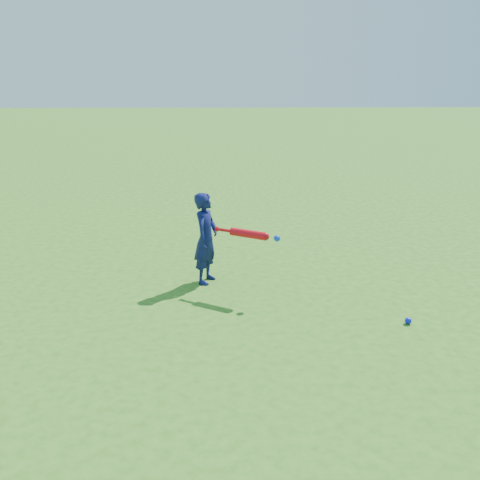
# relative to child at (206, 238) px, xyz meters

# --- Properties ---
(ground) EXTENTS (80.00, 80.00, 0.00)m
(ground) POSITION_rel_child_xyz_m (0.36, -0.53, -0.60)
(ground) COLOR #2F6B19
(ground) RESTS_ON ground
(child) EXTENTS (0.42, 0.51, 1.19)m
(child) POSITION_rel_child_xyz_m (0.00, 0.00, 0.00)
(child) COLOR #10154C
(child) RESTS_ON ground
(ground_ball_blue) EXTENTS (0.07, 0.07, 0.07)m
(ground_ball_blue) POSITION_rel_child_xyz_m (2.24, -1.32, -0.56)
(ground_ball_blue) COLOR #0C19D6
(ground_ball_blue) RESTS_ON ground
(bat_swing) EXTENTS (0.78, 0.49, 0.10)m
(bat_swing) POSITION_rel_child_xyz_m (0.56, -0.39, 0.17)
(bat_swing) COLOR red
(bat_swing) RESTS_ON ground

